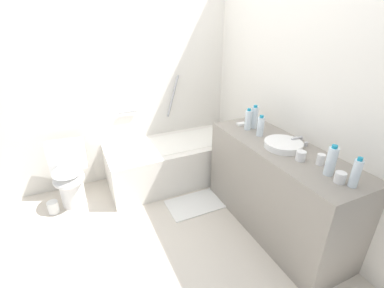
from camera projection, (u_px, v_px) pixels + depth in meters
ground_plane at (158, 237)px, 2.57m from camera, size 3.74×3.74×0.00m
wall_back_tiled at (116, 79)px, 3.10m from camera, size 3.14×0.10×2.50m
wall_right_mirror at (293, 92)px, 2.57m from camera, size 0.10×2.91×2.50m
bathtub at (174, 160)px, 3.38m from camera, size 1.62×0.73×1.25m
toilet at (69, 176)px, 2.92m from camera, size 0.39×0.51×0.70m
vanity_counter at (276, 188)px, 2.55m from camera, size 0.55×1.55×0.87m
sink_basin at (283, 145)px, 2.34m from camera, size 0.33×0.33×0.05m
sink_faucet at (300, 140)px, 2.41m from camera, size 0.13×0.15×0.07m
water_bottle_0 at (356, 173)px, 1.78m from camera, size 0.06×0.06×0.22m
water_bottle_1 at (261, 126)px, 2.55m from camera, size 0.07×0.07×0.20m
water_bottle_2 at (254, 117)px, 2.72m from camera, size 0.07×0.07×0.24m
water_bottle_3 at (248, 120)px, 2.68m from camera, size 0.07×0.07×0.22m
water_bottle_4 at (331, 161)px, 1.91m from camera, size 0.07×0.07×0.23m
drinking_glass_0 at (301, 156)px, 2.13m from camera, size 0.08×0.08×0.08m
drinking_glass_1 at (321, 159)px, 2.07m from camera, size 0.06×0.06×0.09m
drinking_glass_2 at (340, 177)px, 1.85m from camera, size 0.07×0.07×0.08m
soap_dish at (241, 124)px, 2.84m from camera, size 0.09×0.06×0.02m
bath_mat at (198, 203)px, 3.03m from camera, size 0.67×0.39×0.01m
toilet_paper_roll at (53, 207)px, 2.87m from camera, size 0.11×0.11×0.13m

